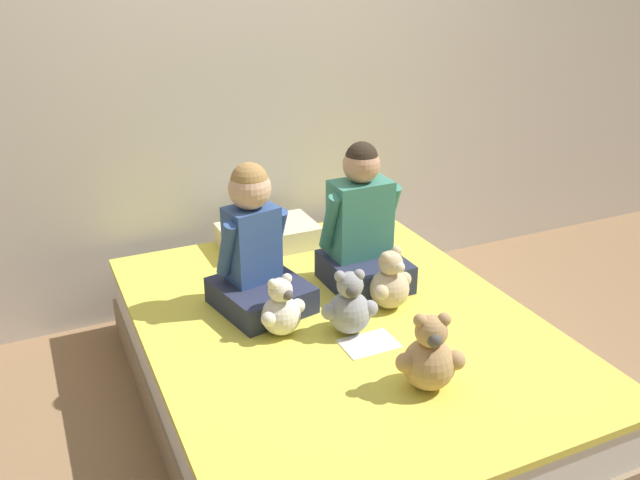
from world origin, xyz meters
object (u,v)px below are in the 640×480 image
teddy_bear_held_by_left_child (281,310)px  teddy_bear_held_by_right_child (390,283)px  sign_card (369,344)px  teddy_bear_between_children (349,306)px  child_on_right (362,230)px  pillow_at_headboard (268,236)px  child_on_left (255,251)px  teddy_bear_at_foot_of_bed (430,357)px  bed (338,363)px

teddy_bear_held_by_left_child → teddy_bear_held_by_right_child: (0.48, 0.01, 0.01)m
teddy_bear_held_by_left_child → sign_card: bearing=-57.0°
sign_card → teddy_bear_between_children: bearing=104.6°
child_on_right → pillow_at_headboard: bearing=113.2°
teddy_bear_held_by_left_child → sign_card: teddy_bear_held_by_left_child is taller
child_on_left → child_on_right: 0.49m
child_on_left → teddy_bear_at_foot_of_bed: (0.33, -0.79, -0.13)m
bed → child_on_left: bearing=133.7°
teddy_bear_held_by_right_child → teddy_bear_between_children: bearing=-179.7°
child_on_right → pillow_at_headboard: size_ratio=1.35×
child_on_left → pillow_at_headboard: child_on_left is taller
child_on_right → teddy_bear_held_by_left_child: bearing=-152.8°
teddy_bear_between_children → pillow_at_headboard: (0.00, 0.89, -0.06)m
teddy_bear_between_children → sign_card: teddy_bear_between_children is taller
teddy_bear_held_by_right_child → pillow_at_headboard: size_ratio=0.56×
pillow_at_headboard → teddy_bear_held_by_right_child: bearing=-73.0°
child_on_right → sign_card: 0.57m
pillow_at_headboard → sign_card: 1.01m
child_on_left → teddy_bear_held_by_right_child: bearing=-38.8°
child_on_right → sign_card: child_on_right is taller
pillow_at_headboard → teddy_bear_between_children: bearing=-90.2°
child_on_right → teddy_bear_at_foot_of_bed: child_on_right is taller
pillow_at_headboard → teddy_bear_held_by_left_child: bearing=-107.2°
bed → sign_card: size_ratio=9.30×
child_on_right → sign_card: size_ratio=3.04×
child_on_right → sign_card: (-0.21, -0.47, -0.25)m
teddy_bear_between_children → sign_card: bearing=-60.6°
child_on_right → teddy_bear_held_by_right_child: 0.29m
child_on_right → teddy_bear_between_children: size_ratio=2.40×
bed → teddy_bear_between_children: 0.33m
bed → teddy_bear_held_by_right_child: size_ratio=7.45×
teddy_bear_between_children → teddy_bear_at_foot_of_bed: teddy_bear_at_foot_of_bed is taller
teddy_bear_held_by_right_child → pillow_at_headboard: teddy_bear_held_by_right_child is taller
teddy_bear_held_by_right_child → pillow_at_headboard: (-0.24, 0.79, -0.05)m
child_on_right → child_on_left: bearing=179.2°
teddy_bear_held_by_left_child → teddy_bear_at_foot_of_bed: size_ratio=0.86×
bed → sign_card: sign_card is taller
teddy_bear_held_by_left_child → teddy_bear_held_by_right_child: size_ratio=0.93×
sign_card → child_on_left: bearing=120.6°
teddy_bear_between_children → pillow_at_headboard: bearing=104.6°
bed → sign_card: bearing=-82.8°
teddy_bear_at_foot_of_bed → sign_card: bearing=119.2°
teddy_bear_held_by_left_child → teddy_bear_between_children: size_ratio=0.92×
child_on_left → teddy_bear_held_by_left_child: bearing=-100.2°
teddy_bear_at_foot_of_bed → bed: bearing=118.2°
child_on_left → teddy_bear_held_by_right_child: (0.49, -0.25, -0.14)m
child_on_left → child_on_right: bearing=-11.8°
child_on_left → teddy_bear_at_foot_of_bed: 0.86m
child_on_left → teddy_bear_held_by_right_child: child_on_left is taller
sign_card → teddy_bear_at_foot_of_bed: bearing=-80.3°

